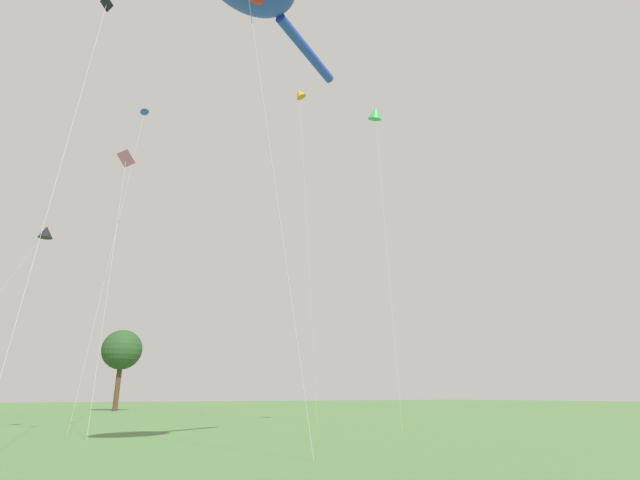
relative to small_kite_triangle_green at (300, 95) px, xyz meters
The scene contains 7 objects.
small_kite_triangle_green is the anchor object (origin of this frame).
small_kite_streamer_purple 20.29m from the small_kite_triangle_green, behind, with size 5.35×1.18×10.94m.
small_kite_diamond_red 11.86m from the small_kite_triangle_green, behind, with size 2.41×2.83×20.18m.
small_kite_bird_shape 15.65m from the small_kite_triangle_green, behind, with size 1.03×3.76×15.10m.
small_kite_delta_white 19.09m from the small_kite_triangle_green, 148.21° to the right, with size 1.73×3.89×18.91m.
small_kite_stunt_black 7.08m from the small_kite_triangle_green, 59.39° to the right, with size 1.10×1.86×20.99m.
tree_shrub_far 41.50m from the small_kite_triangle_green, 97.01° to the left, with size 4.86×4.86×9.70m.
Camera 1 is at (-6.31, -1.06, 1.85)m, focal length 27.44 mm.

